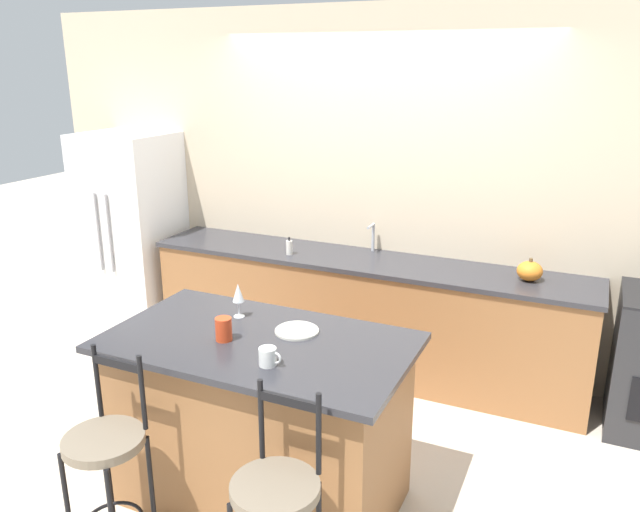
{
  "coord_description": "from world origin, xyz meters",
  "views": [
    {
      "loc": [
        1.54,
        -3.81,
        2.31
      ],
      "look_at": [
        0.02,
        -0.48,
        1.15
      ],
      "focal_mm": 35.0,
      "sensor_mm": 36.0,
      "label": 1
    }
  ],
  "objects_px": {
    "soap_bottle": "(289,247)",
    "coffee_mug": "(268,357)",
    "tumbler_cup": "(224,329)",
    "pumpkin_decoration": "(530,271)",
    "refrigerator": "(133,233)",
    "bar_stool_far": "(277,508)",
    "bar_stool_near": "(107,459)",
    "wine_glass": "(238,294)",
    "dinner_plate": "(297,330)"
  },
  "relations": [
    {
      "from": "soap_bottle",
      "to": "pumpkin_decoration",
      "type": "bearing_deg",
      "value": 4.78
    },
    {
      "from": "bar_stool_near",
      "to": "coffee_mug",
      "type": "height_order",
      "value": "bar_stool_near"
    },
    {
      "from": "soap_bottle",
      "to": "tumbler_cup",
      "type": "bearing_deg",
      "value": -74.31
    },
    {
      "from": "dinner_plate",
      "to": "pumpkin_decoration",
      "type": "xyz_separation_m",
      "value": [
        0.99,
        1.5,
        0.0
      ]
    },
    {
      "from": "coffee_mug",
      "to": "pumpkin_decoration",
      "type": "relative_size",
      "value": 0.67
    },
    {
      "from": "wine_glass",
      "to": "tumbler_cup",
      "type": "xyz_separation_m",
      "value": [
        0.09,
        -0.29,
        -0.08
      ]
    },
    {
      "from": "dinner_plate",
      "to": "soap_bottle",
      "type": "bearing_deg",
      "value": 118.63
    },
    {
      "from": "wine_glass",
      "to": "coffee_mug",
      "type": "height_order",
      "value": "wine_glass"
    },
    {
      "from": "refrigerator",
      "to": "wine_glass",
      "type": "relative_size",
      "value": 8.94
    },
    {
      "from": "coffee_mug",
      "to": "tumbler_cup",
      "type": "xyz_separation_m",
      "value": [
        -0.34,
        0.15,
        0.02
      ]
    },
    {
      "from": "tumbler_cup",
      "to": "bar_stool_near",
      "type": "bearing_deg",
      "value": -115.91
    },
    {
      "from": "wine_glass",
      "to": "pumpkin_decoration",
      "type": "bearing_deg",
      "value": 46.67
    },
    {
      "from": "dinner_plate",
      "to": "pumpkin_decoration",
      "type": "height_order",
      "value": "pumpkin_decoration"
    },
    {
      "from": "coffee_mug",
      "to": "soap_bottle",
      "type": "height_order",
      "value": "coffee_mug"
    },
    {
      "from": "coffee_mug",
      "to": "pumpkin_decoration",
      "type": "xyz_separation_m",
      "value": [
        0.94,
        1.88,
        -0.03
      ]
    },
    {
      "from": "bar_stool_near",
      "to": "dinner_plate",
      "type": "xyz_separation_m",
      "value": [
        0.57,
        0.82,
        0.42
      ]
    },
    {
      "from": "refrigerator",
      "to": "bar_stool_far",
      "type": "bearing_deg",
      "value": -40.54
    },
    {
      "from": "bar_stool_far",
      "to": "soap_bottle",
      "type": "distance_m",
      "value": 2.41
    },
    {
      "from": "refrigerator",
      "to": "wine_glass",
      "type": "distance_m",
      "value": 2.4
    },
    {
      "from": "dinner_plate",
      "to": "coffee_mug",
      "type": "xyz_separation_m",
      "value": [
        0.04,
        -0.39,
        0.03
      ]
    },
    {
      "from": "soap_bottle",
      "to": "refrigerator",
      "type": "bearing_deg",
      "value": 176.74
    },
    {
      "from": "bar_stool_near",
      "to": "bar_stool_far",
      "type": "relative_size",
      "value": 1.0
    },
    {
      "from": "dinner_plate",
      "to": "pumpkin_decoration",
      "type": "relative_size",
      "value": 1.37
    },
    {
      "from": "soap_bottle",
      "to": "coffee_mug",
      "type": "bearing_deg",
      "value": -65.76
    },
    {
      "from": "pumpkin_decoration",
      "to": "wine_glass",
      "type": "bearing_deg",
      "value": -133.33
    },
    {
      "from": "coffee_mug",
      "to": "soap_bottle",
      "type": "relative_size",
      "value": 0.83
    },
    {
      "from": "bar_stool_near",
      "to": "bar_stool_far",
      "type": "bearing_deg",
      "value": 2.19
    },
    {
      "from": "bar_stool_near",
      "to": "tumbler_cup",
      "type": "height_order",
      "value": "tumbler_cup"
    },
    {
      "from": "wine_glass",
      "to": "pumpkin_decoration",
      "type": "distance_m",
      "value": 2.0
    },
    {
      "from": "bar_stool_far",
      "to": "pumpkin_decoration",
      "type": "relative_size",
      "value": 6.18
    },
    {
      "from": "bar_stool_far",
      "to": "coffee_mug",
      "type": "height_order",
      "value": "bar_stool_far"
    },
    {
      "from": "tumbler_cup",
      "to": "pumpkin_decoration",
      "type": "height_order",
      "value": "tumbler_cup"
    },
    {
      "from": "bar_stool_far",
      "to": "soap_bottle",
      "type": "xyz_separation_m",
      "value": [
        -1.03,
        2.14,
        0.41
      ]
    },
    {
      "from": "coffee_mug",
      "to": "pumpkin_decoration",
      "type": "bearing_deg",
      "value": 63.4
    },
    {
      "from": "refrigerator",
      "to": "wine_glass",
      "type": "xyz_separation_m",
      "value": [
        1.94,
        -1.4,
        0.23
      ]
    },
    {
      "from": "wine_glass",
      "to": "coffee_mug",
      "type": "distance_m",
      "value": 0.61
    },
    {
      "from": "tumbler_cup",
      "to": "pumpkin_decoration",
      "type": "bearing_deg",
      "value": 53.66
    },
    {
      "from": "refrigerator",
      "to": "bar_stool_near",
      "type": "bearing_deg",
      "value": -52.46
    },
    {
      "from": "refrigerator",
      "to": "bar_stool_far",
      "type": "height_order",
      "value": "refrigerator"
    },
    {
      "from": "bar_stool_far",
      "to": "soap_bottle",
      "type": "relative_size",
      "value": 7.72
    },
    {
      "from": "bar_stool_near",
      "to": "pumpkin_decoration",
      "type": "bearing_deg",
      "value": 56.06
    },
    {
      "from": "tumbler_cup",
      "to": "wine_glass",
      "type": "bearing_deg",
      "value": 107.06
    },
    {
      "from": "bar_stool_far",
      "to": "tumbler_cup",
      "type": "relative_size",
      "value": 8.7
    },
    {
      "from": "bar_stool_far",
      "to": "coffee_mug",
      "type": "distance_m",
      "value": 0.65
    },
    {
      "from": "dinner_plate",
      "to": "tumbler_cup",
      "type": "xyz_separation_m",
      "value": [
        -0.29,
        -0.24,
        0.05
      ]
    },
    {
      "from": "pumpkin_decoration",
      "to": "bar_stool_near",
      "type": "bearing_deg",
      "value": -123.94
    },
    {
      "from": "pumpkin_decoration",
      "to": "soap_bottle",
      "type": "distance_m",
      "value": 1.73
    },
    {
      "from": "dinner_plate",
      "to": "pumpkin_decoration",
      "type": "bearing_deg",
      "value": 56.63
    },
    {
      "from": "tumbler_cup",
      "to": "pumpkin_decoration",
      "type": "xyz_separation_m",
      "value": [
        1.28,
        1.74,
        -0.05
      ]
    },
    {
      "from": "dinner_plate",
      "to": "tumbler_cup",
      "type": "distance_m",
      "value": 0.38
    }
  ]
}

